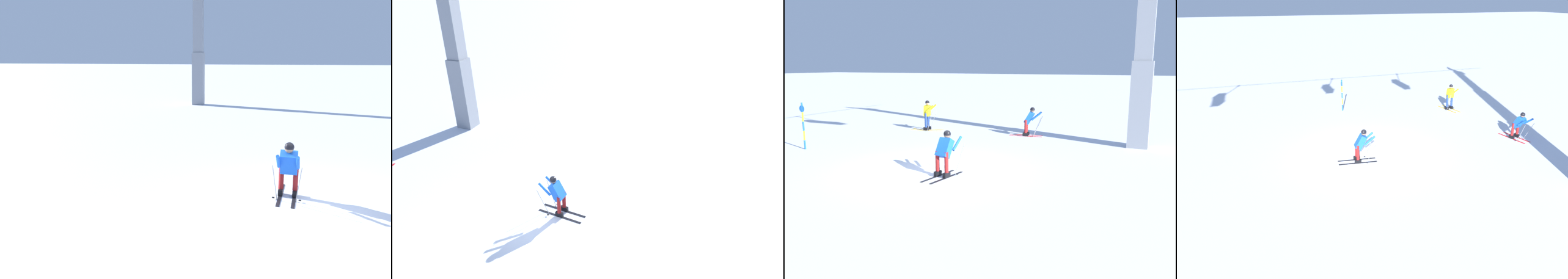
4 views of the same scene
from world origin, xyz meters
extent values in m
plane|color=white|center=(0.00, 0.00, 0.00)|extent=(260.00, 260.00, 0.00)
cube|color=black|center=(0.68, 0.57, 0.01)|extent=(1.67, 0.31, 0.01)
cube|color=black|center=(0.68, 0.57, 0.09)|extent=(0.29, 0.15, 0.16)
cylinder|color=maroon|center=(0.68, 0.57, 0.50)|extent=(0.13, 0.13, 0.66)
cube|color=black|center=(0.72, 0.92, 0.01)|extent=(1.67, 0.31, 0.01)
cube|color=black|center=(0.72, 0.92, 0.09)|extent=(0.29, 0.15, 0.16)
cylinder|color=maroon|center=(0.72, 0.92, 0.50)|extent=(0.13, 0.13, 0.66)
cube|color=blue|center=(0.55, 0.77, 0.92)|extent=(0.57, 0.48, 0.66)
sphere|color=#997051|center=(0.40, 0.79, 1.31)|extent=(0.22, 0.22, 0.22)
sphere|color=black|center=(0.40, 0.79, 1.35)|extent=(0.24, 0.24, 0.24)
cylinder|color=blue|center=(0.16, 0.59, 1.03)|extent=(0.50, 0.15, 0.43)
cylinder|color=gray|center=(0.12, 0.55, 0.44)|extent=(0.48, 0.08, 1.13)
cylinder|color=black|center=(0.29, 0.48, 0.05)|extent=(0.07, 0.07, 0.01)
cylinder|color=blue|center=(0.22, 1.04, 1.03)|extent=(0.50, 0.15, 0.43)
cylinder|color=gray|center=(0.19, 1.09, 0.44)|extent=(0.46, 0.20, 1.13)
cylinder|color=black|center=(0.37, 1.12, 0.05)|extent=(0.07, 0.07, 0.01)
cylinder|color=blue|center=(-0.61, -6.67, 0.20)|extent=(0.07, 0.07, 0.39)
cylinder|color=yellow|center=(-0.61, -6.67, 0.59)|extent=(0.07, 0.07, 0.39)
cylinder|color=blue|center=(-0.61, -6.67, 0.98)|extent=(0.07, 0.07, 0.39)
cylinder|color=yellow|center=(-0.61, -6.67, 1.38)|extent=(0.07, 0.07, 0.39)
cylinder|color=blue|center=(-0.61, -6.67, 1.77)|extent=(0.07, 0.07, 0.39)
cylinder|color=blue|center=(-0.60, -6.67, 1.72)|extent=(0.02, 0.28, 0.28)
cube|color=yellow|center=(-7.31, -4.74, 0.01)|extent=(0.40, 1.75, 0.01)
cube|color=black|center=(-7.31, -4.74, 0.09)|extent=(0.16, 0.29, 0.16)
cylinder|color=navy|center=(-7.31, -4.74, 0.56)|extent=(0.13, 0.13, 0.77)
cube|color=yellow|center=(-6.95, -4.68, 0.01)|extent=(0.40, 1.75, 0.01)
cube|color=black|center=(-6.95, -4.68, 0.09)|extent=(0.16, 0.29, 0.16)
cylinder|color=navy|center=(-6.95, -4.68, 0.56)|extent=(0.13, 0.13, 0.77)
cube|color=gold|center=(-7.13, -4.69, 1.06)|extent=(0.46, 0.36, 0.59)
sphere|color=tan|center=(-7.13, -4.68, 1.47)|extent=(0.21, 0.21, 0.21)
sphere|color=black|center=(-7.13, -4.68, 1.51)|extent=(0.22, 0.22, 0.22)
cylinder|color=gold|center=(-7.39, -4.52, 1.20)|extent=(0.16, 0.48, 0.41)
cylinder|color=gray|center=(-7.44, -4.50, 0.52)|extent=(0.18, 0.37, 1.09)
cylinder|color=black|center=(-7.46, -4.68, 0.05)|extent=(0.07, 0.07, 0.01)
cylinder|color=gold|center=(-6.94, -4.44, 1.20)|extent=(0.16, 0.48, 0.41)
cylinder|color=gray|center=(-6.90, -4.40, 0.52)|extent=(0.05, 0.39, 1.09)
cylinder|color=black|center=(-6.83, -4.57, 0.05)|extent=(0.07, 0.07, 0.01)
cube|color=red|center=(-7.85, 0.72, 0.01)|extent=(0.40, 1.63, 0.01)
cube|color=black|center=(-7.85, 0.72, 0.09)|extent=(0.16, 0.30, 0.16)
cylinder|color=maroon|center=(-7.85, 0.72, 0.50)|extent=(0.13, 0.13, 0.65)
cube|color=red|center=(-7.48, 0.79, 0.01)|extent=(0.40, 1.63, 0.01)
cube|color=black|center=(-7.48, 0.79, 0.09)|extent=(0.16, 0.30, 0.16)
cylinder|color=maroon|center=(-7.48, 0.79, 0.50)|extent=(0.13, 0.13, 0.65)
cube|color=blue|center=(-7.69, 0.90, 0.90)|extent=(0.51, 0.59, 0.65)
sphere|color=#997051|center=(-7.72, 1.04, 1.29)|extent=(0.21, 0.21, 0.21)
sphere|color=black|center=(-7.72, 1.04, 1.32)|extent=(0.23, 0.23, 0.23)
cylinder|color=blue|center=(-7.99, 1.21, 1.01)|extent=(0.17, 0.49, 0.43)
cylinder|color=gray|center=(-8.04, 1.23, 0.43)|extent=(0.22, 0.45, 1.10)
cylinder|color=black|center=(-8.05, 1.05, 0.05)|extent=(0.07, 0.07, 0.01)
cylinder|color=blue|center=(-7.54, 1.29, 1.01)|extent=(0.17, 0.49, 0.43)
cylinder|color=gray|center=(-7.50, 1.34, 0.43)|extent=(0.05, 0.48, 1.10)
cylinder|color=black|center=(-7.42, 1.17, 0.05)|extent=(0.07, 0.07, 0.01)
camera|label=1|loc=(-8.83, 1.47, 3.53)|focal=35.24mm
camera|label=2|loc=(4.66, -8.22, 7.91)|focal=31.91mm
camera|label=3|loc=(11.51, 7.07, 3.53)|focal=37.29mm
camera|label=4|loc=(4.71, 14.08, 6.69)|focal=32.37mm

